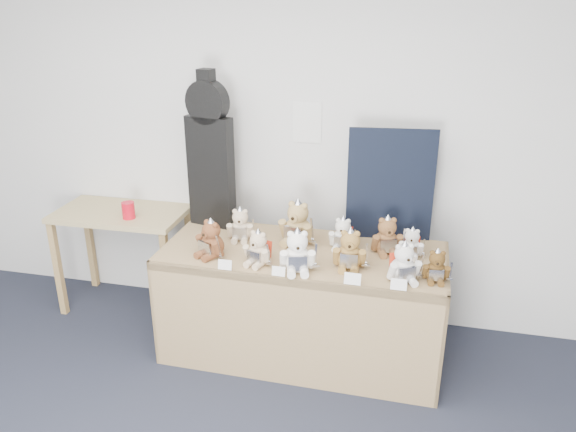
% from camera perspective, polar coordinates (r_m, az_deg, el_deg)
% --- Properties ---
extents(room_shell, '(6.00, 6.00, 6.00)m').
position_cam_1_polar(room_shell, '(4.12, 1.95, 9.50)').
color(room_shell, white).
rests_on(room_shell, floor).
extents(display_table, '(1.92, 0.82, 0.80)m').
position_cam_1_polar(display_table, '(3.80, 1.26, -6.41)').
color(display_table, olive).
rests_on(display_table, floor).
extents(side_table, '(1.01, 0.57, 0.83)m').
position_cam_1_polar(side_table, '(4.61, -16.51, -1.02)').
color(side_table, '#92824E').
rests_on(side_table, floor).
extents(guitar_case, '(0.36, 0.18, 1.14)m').
position_cam_1_polar(guitar_case, '(4.08, -7.93, 6.43)').
color(guitar_case, black).
rests_on(guitar_case, display_table).
extents(navy_board, '(0.59, 0.08, 0.79)m').
position_cam_1_polar(navy_board, '(3.91, 10.36, 3.09)').
color(navy_board, black).
rests_on(navy_board, display_table).
extents(red_cup, '(0.10, 0.10, 0.13)m').
position_cam_1_polar(red_cup, '(4.38, -15.91, 0.56)').
color(red_cup, red).
rests_on(red_cup, side_table).
extents(teddy_front_far_left, '(0.23, 0.23, 0.28)m').
position_cam_1_polar(teddy_front_far_left, '(3.72, -7.84, -2.45)').
color(teddy_front_far_left, brown).
rests_on(teddy_front_far_left, display_table).
extents(teddy_front_left, '(0.21, 0.20, 0.26)m').
position_cam_1_polar(teddy_front_left, '(3.59, -3.05, -3.39)').
color(teddy_front_left, tan).
rests_on(teddy_front_left, display_table).
extents(teddy_front_centre, '(0.26, 0.23, 0.31)m').
position_cam_1_polar(teddy_front_centre, '(3.49, 0.96, -3.77)').
color(teddy_front_centre, white).
rests_on(teddy_front_centre, display_table).
extents(teddy_front_right, '(0.24, 0.19, 0.29)m').
position_cam_1_polar(teddy_front_right, '(3.55, 6.30, -3.56)').
color(teddy_front_right, olive).
rests_on(teddy_front_right, display_table).
extents(teddy_front_far_right, '(0.23, 0.22, 0.28)m').
position_cam_1_polar(teddy_front_far_right, '(3.45, 11.69, -4.80)').
color(teddy_front_far_right, silver).
rests_on(teddy_front_far_right, display_table).
extents(teddy_front_end, '(0.18, 0.15, 0.23)m').
position_cam_1_polar(teddy_front_end, '(3.50, 14.84, -5.05)').
color(teddy_front_end, '#4F371B').
rests_on(teddy_front_end, display_table).
extents(teddy_back_left, '(0.22, 0.19, 0.26)m').
position_cam_1_polar(teddy_back_left, '(3.94, -4.86, -1.00)').
color(teddy_back_left, tan).
rests_on(teddy_back_left, display_table).
extents(teddy_back_centre_left, '(0.28, 0.26, 0.35)m').
position_cam_1_polar(teddy_back_centre_left, '(3.86, 0.96, -0.87)').
color(teddy_back_centre_left, tan).
rests_on(teddy_back_centre_left, display_table).
extents(teddy_back_centre_right, '(0.20, 0.17, 0.25)m').
position_cam_1_polar(teddy_back_centre_right, '(3.82, 5.57, -1.92)').
color(teddy_back_centre_right, silver).
rests_on(teddy_back_centre_right, display_table).
extents(teddy_back_right, '(0.24, 0.22, 0.29)m').
position_cam_1_polar(teddy_back_right, '(3.79, 10.01, -2.11)').
color(teddy_back_right, brown).
rests_on(teddy_back_right, display_table).
extents(teddy_back_end, '(0.18, 0.15, 0.22)m').
position_cam_1_polar(teddy_back_end, '(3.78, 12.44, -2.79)').
color(teddy_back_end, white).
rests_on(teddy_back_end, display_table).
extents(entry_card_a, '(0.09, 0.02, 0.06)m').
position_cam_1_polar(entry_card_a, '(3.56, -6.43, -4.95)').
color(entry_card_a, silver).
rests_on(entry_card_a, display_table).
extents(entry_card_b, '(0.08, 0.02, 0.06)m').
position_cam_1_polar(entry_card_b, '(3.46, -0.96, -5.64)').
color(entry_card_b, silver).
rests_on(entry_card_b, display_table).
extents(entry_card_c, '(0.10, 0.02, 0.07)m').
position_cam_1_polar(entry_card_c, '(3.38, 6.57, -6.37)').
color(entry_card_c, silver).
rests_on(entry_card_c, display_table).
extents(entry_card_d, '(0.09, 0.02, 0.07)m').
position_cam_1_polar(entry_card_d, '(3.37, 11.19, -6.85)').
color(entry_card_d, silver).
rests_on(entry_card_d, display_table).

